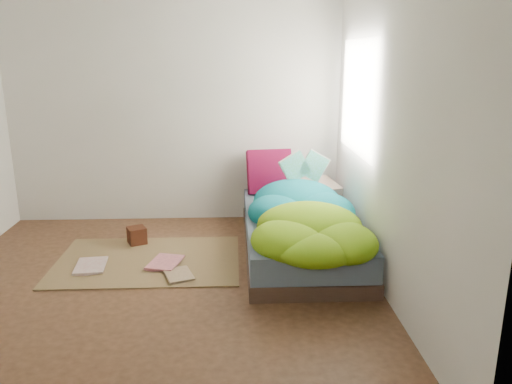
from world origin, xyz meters
TOP-DOWN VIEW (x-y plane):
  - ground at (0.00, 0.00)m, footprint 3.50×3.50m
  - room_walls at (0.01, 0.01)m, footprint 3.54×3.54m
  - bed at (1.22, 0.72)m, footprint 1.00×2.00m
  - duvet at (1.22, 0.50)m, footprint 0.96×1.84m
  - rug at (-0.15, 0.55)m, footprint 1.60×1.10m
  - pillow_floral at (1.41, 1.40)m, footprint 0.66×0.53m
  - pillow_magenta at (0.99, 1.53)m, footprint 0.48×0.20m
  - open_book at (1.32, 1.16)m, footprint 0.42×0.17m
  - wooden_box at (-0.32, 0.96)m, footprint 0.21×0.21m
  - floor_book_a at (-0.74, 0.39)m, footprint 0.28×0.36m
  - floor_book_b at (-0.11, 0.47)m, footprint 0.32×0.39m
  - floor_book_c at (0.06, 0.16)m, footprint 0.29×0.34m

SIDE VIEW (x-z plane):
  - ground at x=0.00m, z-range 0.00..0.00m
  - rug at x=-0.15m, z-range 0.00..0.01m
  - floor_book_c at x=0.06m, z-range 0.01..0.03m
  - floor_book_a at x=-0.74m, z-range 0.01..0.04m
  - floor_book_b at x=-0.11m, z-range 0.01..0.04m
  - wooden_box at x=-0.32m, z-range 0.01..0.17m
  - bed at x=1.22m, z-range 0.00..0.34m
  - pillow_floral at x=1.41m, z-range 0.34..0.47m
  - duvet at x=1.22m, z-range 0.34..0.68m
  - pillow_magenta at x=0.99m, z-range 0.34..0.80m
  - open_book at x=1.32m, z-range 0.68..0.93m
  - room_walls at x=0.01m, z-range 0.32..2.94m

